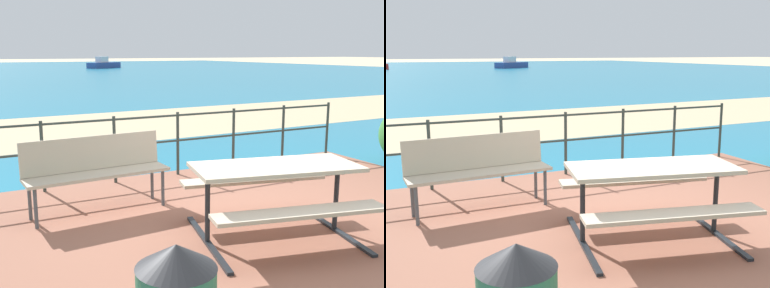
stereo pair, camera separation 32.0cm
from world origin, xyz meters
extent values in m
plane|color=beige|center=(0.00, 0.00, 0.00)|extent=(240.00, 240.00, 0.00)
cube|color=#935B47|center=(0.00, 0.00, 0.03)|extent=(6.40, 5.20, 0.06)
cube|color=tan|center=(0.00, 7.77, 0.01)|extent=(54.12, 6.51, 0.01)
cube|color=#BCAD93|center=(-0.18, -0.25, 0.79)|extent=(1.74, 1.04, 0.04)
cube|color=#BCAD93|center=(-0.30, -0.80, 0.51)|extent=(1.64, 0.60, 0.04)
cube|color=#BCAD93|center=(-0.06, 0.30, 0.51)|extent=(1.64, 0.60, 0.04)
cylinder|color=#1E2328|center=(-0.86, -0.10, 0.42)|extent=(0.06, 0.06, 0.73)
cube|color=#1E2328|center=(-0.86, -0.10, 0.07)|extent=(0.36, 1.36, 0.03)
cylinder|color=#1E2328|center=(0.50, -0.40, 0.42)|extent=(0.06, 0.06, 0.73)
cube|color=#1E2328|center=(0.50, -0.40, 0.07)|extent=(0.36, 1.36, 0.03)
cube|color=#BCAD93|center=(-1.54, 1.26, 0.52)|extent=(1.68, 0.50, 0.04)
cube|color=#BCAD93|center=(-1.55, 1.44, 0.73)|extent=(1.65, 0.17, 0.39)
cylinder|color=#4C5156|center=(-2.27, 1.06, 0.29)|extent=(0.04, 0.04, 0.46)
cylinder|color=#4C5156|center=(-2.29, 1.36, 0.29)|extent=(0.04, 0.04, 0.46)
cylinder|color=#4C5156|center=(-0.78, 1.15, 0.29)|extent=(0.04, 0.04, 0.46)
cylinder|color=#4C5156|center=(-0.80, 1.45, 0.29)|extent=(0.04, 0.04, 0.46)
cylinder|color=#2D3833|center=(-1.97, 2.38, 0.54)|extent=(0.04, 0.04, 0.95)
cylinder|color=#2D3833|center=(-0.98, 2.38, 0.54)|extent=(0.04, 0.04, 0.95)
cylinder|color=#2D3833|center=(0.00, 2.38, 0.54)|extent=(0.04, 0.04, 0.95)
cylinder|color=#2D3833|center=(0.98, 2.38, 0.54)|extent=(0.04, 0.04, 0.95)
cylinder|color=#2D3833|center=(1.97, 2.38, 0.54)|extent=(0.04, 0.04, 0.95)
cylinder|color=#2D3833|center=(2.95, 2.38, 0.54)|extent=(0.04, 0.04, 0.95)
cylinder|color=#2D3833|center=(0.00, 2.38, 0.97)|extent=(5.90, 0.03, 0.03)
cylinder|color=#2D3833|center=(0.00, 2.38, 0.58)|extent=(5.90, 0.03, 0.03)
cone|color=#262628|center=(-2.06, -1.97, 0.95)|extent=(0.40, 0.40, 0.12)
cube|color=#2D478C|center=(12.64, 49.17, 0.33)|extent=(4.48, 3.65, 0.64)
cube|color=silver|center=(12.36, 48.98, 0.99)|extent=(1.58, 1.45, 0.67)
cone|color=#2D478C|center=(14.71, 50.58, 0.33)|extent=(0.74, 0.76, 0.58)
camera|label=1|loc=(-2.91, -3.82, 1.90)|focal=43.49mm
camera|label=2|loc=(-2.63, -3.96, 1.90)|focal=43.49mm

